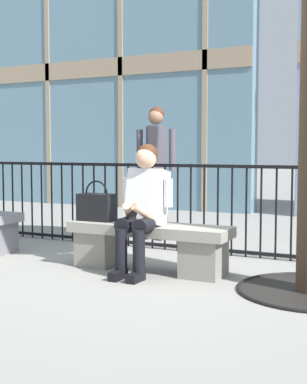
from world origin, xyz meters
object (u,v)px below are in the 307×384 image
at_px(seated_person_with_phone, 143,204).
at_px(stone_bench, 149,243).
at_px(handbag_on_bench, 97,206).
at_px(bystander_at_railing, 156,162).

bearing_deg(seated_person_with_phone, stone_bench, 91.32).
xyz_separation_m(stone_bench, handbag_on_bench, (-0.58, -0.01, 0.32)).
relative_size(stone_bench, seated_person_with_phone, 1.32).
relative_size(handbag_on_bench, bystander_at_railing, 0.24).
bearing_deg(bystander_at_railing, seated_person_with_phone, -67.34).
bearing_deg(seated_person_with_phone, handbag_on_bench, 168.49).
relative_size(seated_person_with_phone, bystander_at_railing, 0.71).
height_order(seated_person_with_phone, handbag_on_bench, seated_person_with_phone).
height_order(handbag_on_bench, bystander_at_railing, bystander_at_railing).
bearing_deg(handbag_on_bench, stone_bench, 0.99).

